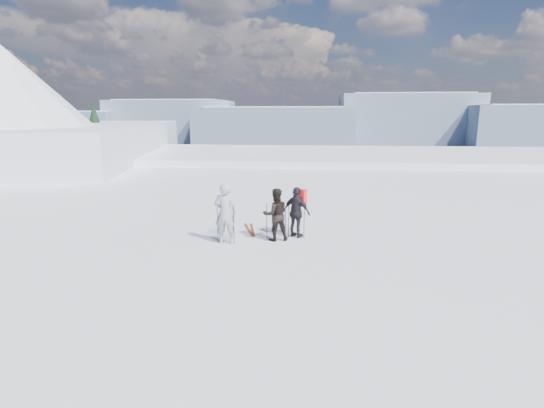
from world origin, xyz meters
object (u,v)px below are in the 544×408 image
at_px(skier_dark, 276,215).
at_px(skier_pack, 297,212).
at_px(skis_loose, 251,230).
at_px(skier_grey, 225,213).

bearing_deg(skier_dark, skier_pack, -166.61).
bearing_deg(skis_loose, skier_pack, -22.43).
xyz_separation_m(skier_grey, skier_pack, (2.26, 0.88, -0.13)).
relative_size(skier_pack, skis_loose, 1.03).
xyz_separation_m(skier_dark, skis_loose, (-1.00, 1.11, -0.86)).
relative_size(skier_grey, skier_pack, 1.14).
xyz_separation_m(skier_grey, skier_dark, (1.58, 0.46, -0.11)).
distance_m(skier_dark, skis_loose, 1.72).
bearing_deg(skier_pack, skier_grey, 50.83).
distance_m(skier_dark, skier_pack, 0.79).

